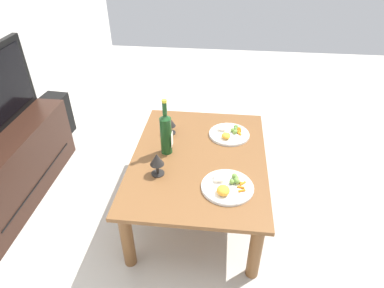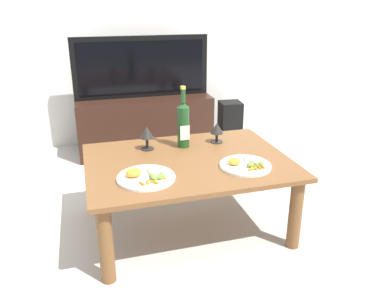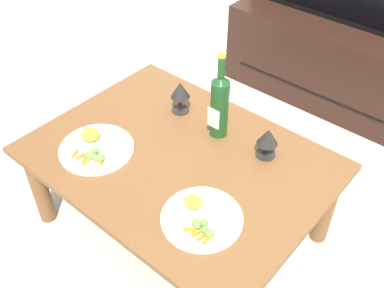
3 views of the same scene
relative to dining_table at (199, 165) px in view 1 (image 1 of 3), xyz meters
The scene contains 9 objects.
ground_plane 0.36m from the dining_table, ahead, with size 6.40×6.40×0.00m, color #B7B2A8.
dining_table is the anchor object (origin of this frame).
tv_stand 1.34m from the dining_table, 91.08° to the left, with size 1.14×0.47×0.48m.
floor_speaker 1.56m from the dining_table, 59.55° to the left, with size 0.19×0.19×0.37m, color black.
wine_bottle 0.30m from the dining_table, 81.59° to the left, with size 0.07×0.07×0.37m.
goblet_left 0.33m from the dining_table, 130.12° to the left, with size 0.08×0.08×0.14m.
goblet_right 0.36m from the dining_table, 41.80° to the left, with size 0.08×0.08×0.12m.
dinner_plate_left 0.33m from the dining_table, 145.93° to the right, with size 0.29×0.29×0.05m.
dinner_plate_right 0.33m from the dining_table, 34.33° to the right, with size 0.27×0.27×0.05m.
Camera 1 is at (-1.63, -0.14, 1.66)m, focal length 31.13 mm.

